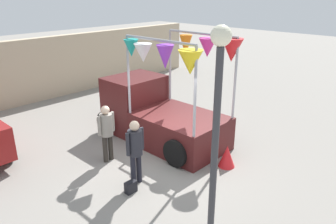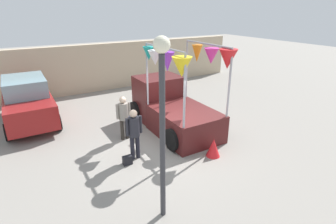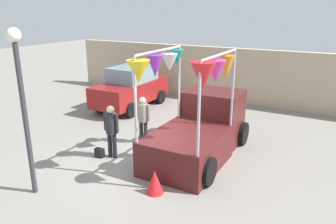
{
  "view_description": "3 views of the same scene",
  "coord_description": "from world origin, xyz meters",
  "px_view_note": "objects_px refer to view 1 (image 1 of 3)",
  "views": [
    {
      "loc": [
        -5.64,
        -5.55,
        4.45
      ],
      "look_at": [
        0.16,
        -0.06,
        1.44
      ],
      "focal_mm": 35.0,
      "sensor_mm": 36.0,
      "label": 1
    },
    {
      "loc": [
        -3.92,
        -6.93,
        4.42
      ],
      "look_at": [
        0.24,
        0.11,
        1.16
      ],
      "focal_mm": 28.0,
      "sensor_mm": 36.0,
      "label": 2
    },
    {
      "loc": [
        4.74,
        -7.48,
        4.35
      ],
      "look_at": [
        0.35,
        0.51,
        1.47
      ],
      "focal_mm": 35.0,
      "sensor_mm": 36.0,
      "label": 3
    }
  ],
  "objects_px": {
    "handbag": "(131,187)",
    "street_lamp": "(217,114)",
    "person_customer": "(135,147)",
    "person_vendor": "(106,128)",
    "vendor_truck": "(157,109)",
    "folded_kite_bundle_crimson": "(227,156)"
  },
  "relations": [
    {
      "from": "vendor_truck",
      "to": "folded_kite_bundle_crimson",
      "type": "xyz_separation_m",
      "value": [
        -0.04,
        -2.67,
        -0.64
      ]
    },
    {
      "from": "handbag",
      "to": "street_lamp",
      "type": "bearing_deg",
      "value": -92.2
    },
    {
      "from": "vendor_truck",
      "to": "person_vendor",
      "type": "distance_m",
      "value": 2.01
    },
    {
      "from": "person_vendor",
      "to": "handbag",
      "type": "xyz_separation_m",
      "value": [
        -0.57,
        -1.61,
        -0.82
      ]
    },
    {
      "from": "vendor_truck",
      "to": "person_customer",
      "type": "distance_m",
      "value": 2.7
    },
    {
      "from": "person_customer",
      "to": "folded_kite_bundle_crimson",
      "type": "distance_m",
      "value": 2.56
    },
    {
      "from": "folded_kite_bundle_crimson",
      "to": "person_vendor",
      "type": "bearing_deg",
      "value": 127.78
    },
    {
      "from": "person_customer",
      "to": "street_lamp",
      "type": "distance_m",
      "value": 3.04
    },
    {
      "from": "vendor_truck",
      "to": "folded_kite_bundle_crimson",
      "type": "distance_m",
      "value": 2.74
    },
    {
      "from": "person_customer",
      "to": "folded_kite_bundle_crimson",
      "type": "xyz_separation_m",
      "value": [
        2.19,
        -1.14,
        -0.69
      ]
    },
    {
      "from": "person_customer",
      "to": "person_vendor",
      "type": "relative_size",
      "value": 1.02
    },
    {
      "from": "handbag",
      "to": "street_lamp",
      "type": "distance_m",
      "value": 3.39
    },
    {
      "from": "street_lamp",
      "to": "folded_kite_bundle_crimson",
      "type": "height_order",
      "value": "street_lamp"
    },
    {
      "from": "vendor_truck",
      "to": "handbag",
      "type": "relative_size",
      "value": 14.94
    },
    {
      "from": "person_customer",
      "to": "handbag",
      "type": "bearing_deg",
      "value": -150.26
    },
    {
      "from": "person_vendor",
      "to": "folded_kite_bundle_crimson",
      "type": "xyz_separation_m",
      "value": [
        1.98,
        -2.55,
        -0.66
      ]
    },
    {
      "from": "person_customer",
      "to": "street_lamp",
      "type": "xyz_separation_m",
      "value": [
        -0.44,
        -2.54,
        1.6
      ]
    },
    {
      "from": "vendor_truck",
      "to": "folded_kite_bundle_crimson",
      "type": "bearing_deg",
      "value": -90.76
    },
    {
      "from": "handbag",
      "to": "person_customer",
      "type": "bearing_deg",
      "value": 29.74
    },
    {
      "from": "person_customer",
      "to": "person_vendor",
      "type": "distance_m",
      "value": 1.42
    },
    {
      "from": "person_vendor",
      "to": "handbag",
      "type": "height_order",
      "value": "person_vendor"
    },
    {
      "from": "person_customer",
      "to": "folded_kite_bundle_crimson",
      "type": "relative_size",
      "value": 2.73
    }
  ]
}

